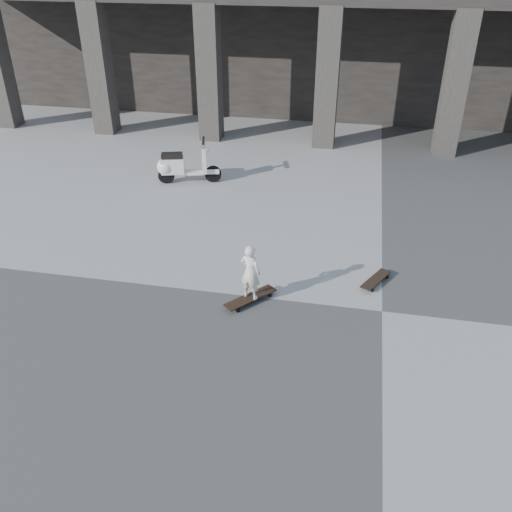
% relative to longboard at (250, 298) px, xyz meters
% --- Properties ---
extents(ground, '(90.00, 90.00, 0.00)m').
position_rel_longboard_xyz_m(ground, '(2.28, 0.16, -0.08)').
color(ground, '#444442').
rests_on(ground, ground).
extents(colonnade, '(28.00, 8.82, 6.00)m').
position_rel_longboard_xyz_m(colonnade, '(2.28, 13.93, 2.95)').
color(colonnade, black).
rests_on(colonnade, ground).
extents(longboard, '(0.84, 0.94, 0.10)m').
position_rel_longboard_xyz_m(longboard, '(0.00, 0.00, 0.00)').
color(longboard, black).
rests_on(longboard, ground).
extents(skateboard_spare, '(0.57, 0.83, 0.10)m').
position_rel_longboard_xyz_m(skateboard_spare, '(2.16, 1.04, -0.01)').
color(skateboard_spare, black).
rests_on(skateboard_spare, ground).
extents(child, '(0.43, 0.35, 1.03)m').
position_rel_longboard_xyz_m(child, '(0.00, 0.00, 0.54)').
color(child, silver).
rests_on(child, longboard).
extents(scooter, '(1.62, 0.76, 1.16)m').
position_rel_longboard_xyz_m(scooter, '(-2.95, 4.95, 0.38)').
color(scooter, black).
rests_on(scooter, ground).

